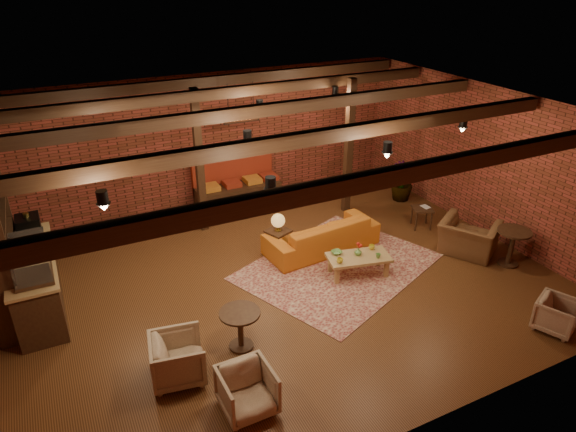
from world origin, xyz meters
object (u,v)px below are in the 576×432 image
sofa (322,234)px  armchair_right (469,232)px  round_table_left (240,324)px  plant_tall (406,144)px  side_table_lamp (278,224)px  round_table_right (512,242)px  side_table_book (422,209)px  armchair_far (557,314)px  armchair_a (178,356)px  coffee_table (358,258)px  armchair_b (247,389)px

sofa → armchair_right: bearing=146.3°
round_table_left → plant_tall: (5.73, 3.42, 1.03)m
side_table_lamp → armchair_right: armchair_right is taller
round_table_right → side_table_book: bearing=104.3°
armchair_right → side_table_book: bearing=-26.4°
plant_tall → sofa: bearing=-157.0°
armchair_far → side_table_book: bearing=60.6°
round_table_right → sofa: bearing=144.5°
armchair_a → side_table_book: bearing=-60.9°
sofa → round_table_right: round_table_right is taller
side_table_book → plant_tall: size_ratio=0.19×
armchair_a → side_table_book: (6.26, 2.21, 0.06)m
round_table_left → armchair_a: size_ratio=0.87×
coffee_table → armchair_a: 4.03m
armchair_a → armchair_far: 6.09m
armchair_a → armchair_far: bearing=-96.3°
armchair_a → armchair_b: 1.20m
coffee_table → armchair_right: size_ratio=1.18×
coffee_table → armchair_b: size_ratio=1.81×
armchair_right → armchair_far: armchair_right is taller
side_table_lamp → armchair_a: 3.85m
sofa → armchair_b: size_ratio=3.36×
sofa → coffee_table: sofa is taller
armchair_a → armchair_b: (0.67, -1.00, -0.03)m
coffee_table → side_table_book: coffee_table is taller
sofa → armchair_right: 3.04m
armchair_right → round_table_right: size_ratio=1.44×
side_table_book → round_table_right: (0.53, -2.07, 0.06)m
coffee_table → armchair_a: armchair_a is taller
round_table_left → side_table_book: bearing=20.9°
side_table_lamp → armchair_far: side_table_lamp is taller
armchair_right → plant_tall: 2.98m
coffee_table → round_table_left: 2.96m
round_table_left → armchair_far: bearing=-21.5°
armchair_far → plant_tall: plant_tall is taller
armchair_b → round_table_right: bearing=9.8°
coffee_table → round_table_left: bearing=-161.1°
coffee_table → sofa: bearing=96.9°
coffee_table → armchair_right: armchair_right is taller
armchair_b → plant_tall: bearing=36.4°
coffee_table → side_table_lamp: 1.78m
plant_tall → armchair_far: bearing=-99.9°
side_table_lamp → armchair_right: (3.54, -1.73, -0.21)m
armchair_a → armchair_right: armchair_right is taller
side_table_lamp → armchair_far: bearing=-54.6°
coffee_table → side_table_book: size_ratio=2.29×
side_table_book → armchair_b: bearing=-150.2°
armchair_right → armchair_far: (-0.51, -2.54, -0.17)m
round_table_left → plant_tall: size_ratio=0.23×
armchair_a → armchair_b: bearing=-136.6°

